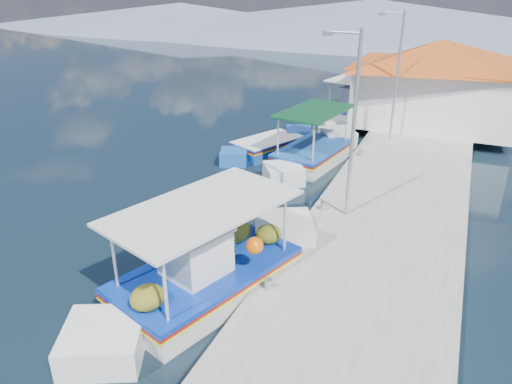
% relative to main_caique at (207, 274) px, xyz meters
% --- Properties ---
extents(ground, '(160.00, 160.00, 0.00)m').
position_rel_main_caique_xyz_m(ground, '(-2.06, 3.09, -0.56)').
color(ground, black).
rests_on(ground, ground).
extents(quay, '(5.00, 44.00, 0.50)m').
position_rel_main_caique_xyz_m(quay, '(3.84, 9.09, -0.31)').
color(quay, '#ACA8A1').
rests_on(quay, ground).
extents(bollards, '(0.20, 17.20, 0.30)m').
position_rel_main_caique_xyz_m(bollards, '(1.74, 8.34, 0.09)').
color(bollards, '#A5A8AD').
rests_on(bollards, quay).
extents(main_caique, '(4.38, 8.38, 2.91)m').
position_rel_main_caique_xyz_m(main_caique, '(0.00, 0.00, 0.00)').
color(main_caique, silver).
rests_on(main_caique, ground).
extents(caique_green_canopy, '(3.02, 7.29, 2.77)m').
position_rel_main_caique_xyz_m(caique_green_canopy, '(-0.36, 10.64, -0.15)').
color(caique_green_canopy, silver).
rests_on(caique_green_canopy, ground).
extents(caique_blue_hull, '(3.36, 5.49, 1.07)m').
position_rel_main_caique_xyz_m(caique_blue_hull, '(-2.79, 11.12, -0.27)').
color(caique_blue_hull, '#1A4F9F').
rests_on(caique_blue_hull, ground).
extents(caique_far, '(3.42, 7.65, 2.75)m').
position_rel_main_caique_xyz_m(caique_far, '(-0.27, 19.08, -0.05)').
color(caique_far, silver).
rests_on(caique_far, ground).
extents(harbor_building, '(10.49, 10.49, 4.40)m').
position_rel_main_caique_xyz_m(harbor_building, '(4.14, 18.09, 2.22)').
color(harbor_building, white).
rests_on(harbor_building, quay).
extents(lamp_post_near, '(1.21, 0.14, 6.00)m').
position_rel_main_caique_xyz_m(lamp_post_near, '(2.45, 5.09, 3.29)').
color(lamp_post_near, '#A5A8AD').
rests_on(lamp_post_near, quay).
extents(lamp_post_far, '(1.21, 0.14, 6.00)m').
position_rel_main_caique_xyz_m(lamp_post_far, '(2.45, 14.09, 3.29)').
color(lamp_post_far, '#A5A8AD').
rests_on(lamp_post_far, quay).
extents(mountain_ridge, '(171.40, 96.00, 5.50)m').
position_rel_main_caique_xyz_m(mountain_ridge, '(4.48, 59.09, 1.48)').
color(mountain_ridge, slate).
rests_on(mountain_ridge, ground).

